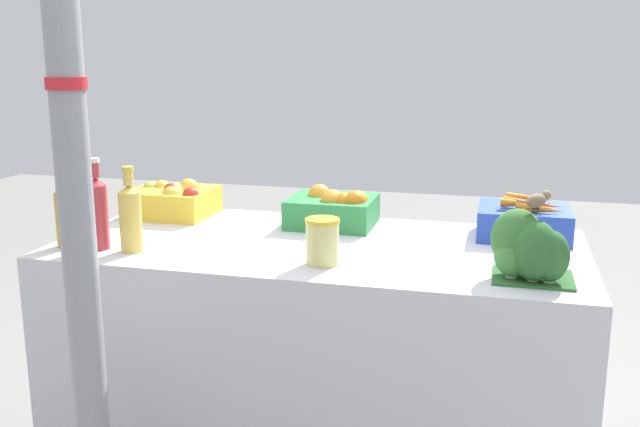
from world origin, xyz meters
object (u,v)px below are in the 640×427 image
support_pole (68,100)px  pickle_jar (322,241)px  carrot_crate (525,220)px  broccoli_pile (528,249)px  orange_crate (334,209)px  sparrow_bird (537,200)px  apple_crate (173,200)px  juice_bottle_golden (130,216)px  juice_bottle_ruby (97,211)px  juice_bottle_amber (66,213)px

support_pole → pickle_jar: support_pole is taller
carrot_crate → broccoli_pile: bearing=-90.4°
broccoli_pile → orange_crate: bearing=143.7°
pickle_jar → sparrow_bird: (0.60, 0.01, 0.15)m
apple_crate → juice_bottle_golden: juice_bottle_golden is taller
juice_bottle_ruby → juice_bottle_golden: juice_bottle_ruby is taller
juice_bottle_ruby → support_pole: bearing=-63.5°
support_pole → juice_bottle_golden: support_pole is taller
orange_crate → carrot_crate: 0.67m
orange_crate → broccoli_pile: broccoli_pile is taller
pickle_jar → sparrow_bird: bearing=1.2°
apple_crate → carrot_crate: size_ratio=1.00×
apple_crate → juice_bottle_amber: bearing=-104.8°
carrot_crate → pickle_jar: 0.76m
juice_bottle_golden → juice_bottle_ruby: bearing=-180.0°
broccoli_pile → juice_bottle_ruby: bearing=-179.8°
support_pole → carrot_crate: bearing=40.1°
apple_crate → pickle_jar: 0.87m
carrot_crate → apple_crate: bearing=180.0°
orange_crate → broccoli_pile: 0.82m
broccoli_pile → pickle_jar: size_ratio=1.64×
pickle_jar → juice_bottle_ruby: bearing=-178.9°
orange_crate → juice_bottle_amber: juice_bottle_amber is taller
carrot_crate → juice_bottle_amber: juice_bottle_amber is taller
juice_bottle_amber → pickle_jar: bearing=1.0°
apple_crate → orange_crate: size_ratio=1.00×
pickle_jar → broccoli_pile: bearing=-0.9°
broccoli_pile → pickle_jar: bearing=179.1°
pickle_jar → apple_crate: bearing=146.0°
juice_bottle_ruby → sparrow_bird: 1.35m
support_pole → juice_bottle_golden: size_ratio=9.59×
broccoli_pile → sparrow_bird: size_ratio=2.10×
juice_bottle_amber → juice_bottle_ruby: size_ratio=0.90×
orange_crate → carrot_crate: size_ratio=1.00×
support_pole → apple_crate: 1.05m
carrot_crate → juice_bottle_amber: size_ratio=1.15×
carrot_crate → sparrow_bird: 0.50m
apple_crate → pickle_jar: apple_crate is taller
apple_crate → juice_bottle_amber: juice_bottle_amber is taller
orange_crate → carrot_crate: same height
orange_crate → juice_bottle_amber: bearing=-147.5°
broccoli_pile → juice_bottle_golden: bearing=-179.7°
sparrow_bird → carrot_crate: bearing=42.7°
broccoli_pile → juice_bottle_ruby: juice_bottle_ruby is taller
juice_bottle_golden → carrot_crate: bearing=22.4°
juice_bottle_amber → juice_bottle_ruby: 0.12m
support_pole → juice_bottle_ruby: (-0.22, 0.44, -0.38)m
juice_bottle_ruby → carrot_crate: bearing=20.6°
support_pole → broccoli_pile: size_ratio=11.34×
juice_bottle_golden → orange_crate: bearing=42.2°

